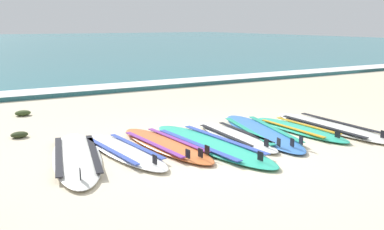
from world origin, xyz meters
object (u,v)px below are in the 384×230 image
(surfboard_2, at_px, (165,144))
(surfboard_3, at_px, (210,144))
(surfboard_4, at_px, (235,136))
(surfboard_7, at_px, (331,127))
(surfboard_6, at_px, (299,129))
(surfboard_5, at_px, (261,132))
(surfboard_0, at_px, (77,156))
(surfboard_1, at_px, (124,151))

(surfboard_2, xyz_separation_m, surfboard_3, (0.55, -0.29, -0.00))
(surfboard_3, relative_size, surfboard_4, 1.33)
(surfboard_3, xyz_separation_m, surfboard_7, (2.25, -0.11, 0.00))
(surfboard_2, xyz_separation_m, surfboard_7, (2.80, -0.40, -0.00))
(surfboard_4, height_order, surfboard_6, same)
(surfboard_3, bearing_deg, surfboard_7, -2.84)
(surfboard_7, bearing_deg, surfboard_5, 165.72)
(surfboard_6, bearing_deg, surfboard_4, 171.65)
(surfboard_3, height_order, surfboard_5, same)
(surfboard_6, xyz_separation_m, surfboard_7, (0.56, -0.13, -0.00))
(surfboard_4, relative_size, surfboard_5, 0.78)
(surfboard_4, bearing_deg, surfboard_6, -8.35)
(surfboard_0, relative_size, surfboard_2, 1.12)
(surfboard_1, distance_m, surfboard_7, 3.43)
(surfboard_7, bearing_deg, surfboard_1, 173.34)
(surfboard_1, xyz_separation_m, surfboard_7, (3.41, -0.40, -0.00))
(surfboard_3, relative_size, surfboard_6, 1.36)
(surfboard_2, distance_m, surfboard_3, 0.62)
(surfboard_3, bearing_deg, surfboard_0, 168.77)
(surfboard_6, height_order, surfboard_7, same)
(surfboard_0, distance_m, surfboard_4, 2.32)
(surfboard_0, relative_size, surfboard_3, 0.93)
(surfboard_5, distance_m, surfboard_6, 0.65)
(surfboard_5, xyz_separation_m, surfboard_7, (1.20, -0.30, -0.00))
(surfboard_5, xyz_separation_m, surfboard_6, (0.63, -0.17, -0.00))
(surfboard_4, height_order, surfboard_5, same)
(surfboard_2, relative_size, surfboard_3, 0.83)
(surfboard_0, xyz_separation_m, surfboard_1, (0.61, -0.06, 0.00))
(surfboard_0, relative_size, surfboard_1, 1.18)
(surfboard_2, height_order, surfboard_6, same)
(surfboard_5, bearing_deg, surfboard_0, 176.80)
(surfboard_7, bearing_deg, surfboard_6, 166.58)
(surfboard_2, bearing_deg, surfboard_0, 177.26)
(surfboard_1, relative_size, surfboard_2, 0.95)
(surfboard_0, bearing_deg, surfboard_3, -11.23)
(surfboard_3, relative_size, surfboard_7, 1.07)
(surfboard_1, distance_m, surfboard_3, 1.19)
(surfboard_6, bearing_deg, surfboard_2, 173.14)
(surfboard_5, height_order, surfboard_6, same)
(surfboard_0, distance_m, surfboard_5, 2.82)
(surfboard_5, bearing_deg, surfboard_2, 176.46)
(surfboard_1, height_order, surfboard_2, same)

